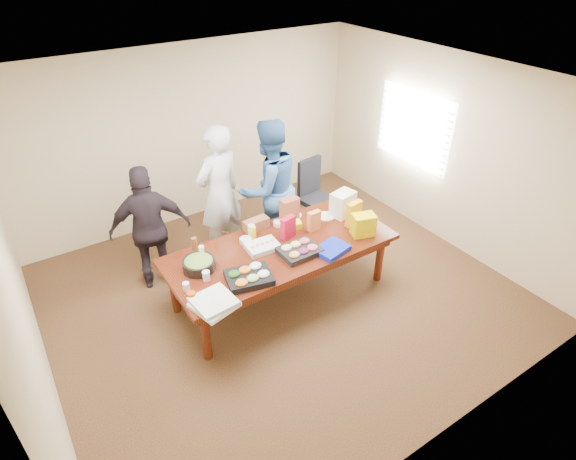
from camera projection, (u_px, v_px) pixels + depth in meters
floor at (281, 294)px, 6.09m from camera, size 5.50×5.00×0.02m
ceiling at (279, 84)px, 4.61m from camera, size 5.50×5.00×0.02m
wall_back at (192, 135)px, 7.10m from camera, size 5.50×0.04×2.70m
wall_front at (455, 339)px, 3.60m from camera, size 5.50×0.04×2.70m
wall_left at (15, 290)px, 4.08m from camera, size 0.04×5.00×2.70m
wall_right at (444, 151)px, 6.61m from camera, size 0.04×5.00×2.70m
window_panel at (413, 128)px, 6.94m from camera, size 0.03×1.40×1.10m
window_blinds at (411, 128)px, 6.92m from camera, size 0.04×1.36×1.00m
conference_table at (281, 271)px, 5.88m from camera, size 2.80×1.20×0.75m
office_chair at (317, 197)px, 7.17m from camera, size 0.60×0.60×1.04m
person_center at (220, 194)px, 6.33m from camera, size 0.80×0.62×1.95m
person_right at (269, 188)px, 6.44m from camera, size 1.00×0.81×1.96m
person_left at (151, 229)px, 5.83m from camera, size 1.07×0.66×1.69m
veggie_tray at (249, 277)px, 5.12m from camera, size 0.57×0.49×0.07m
fruit_tray at (299, 251)px, 5.54m from camera, size 0.47×0.37×0.07m
sheet_cake at (262, 247)px, 5.62m from camera, size 0.41×0.32×0.07m
salad_bowl at (199, 265)px, 5.27m from camera, size 0.46×0.46×0.12m
chip_bag_blue at (332, 249)px, 5.58m from camera, size 0.45×0.37×0.06m
chip_bag_red at (288, 227)px, 5.77m from camera, size 0.21×0.12×0.29m
chip_bag_yellow at (354, 214)px, 6.01m from camera, size 0.23×0.12×0.33m
chip_bag_orange at (314, 221)px, 5.92m from camera, size 0.18×0.08×0.27m
mayo_jar at (252, 230)px, 5.85m from camera, size 0.10×0.10×0.15m
mustard_bottle at (254, 232)px, 5.79m from camera, size 0.07×0.07×0.16m
dressing_bottle at (195, 245)px, 5.52m from camera, size 0.08×0.08×0.21m
ranch_bottle at (202, 253)px, 5.40m from camera, size 0.07×0.07×0.19m
banana_bunch at (292, 225)px, 6.01m from camera, size 0.27×0.20×0.08m
bread_loaf at (256, 224)px, 5.98m from camera, size 0.34×0.16×0.13m
kraft_bag at (289, 210)px, 6.11m from camera, size 0.25×0.16×0.31m
red_cup at (192, 297)px, 4.82m from camera, size 0.11×0.11×0.12m
clear_cup_a at (186, 287)px, 4.97m from camera, size 0.08×0.08×0.10m
clear_cup_b at (206, 276)px, 5.11m from camera, size 0.09×0.09×0.11m
pizza_box_lower at (214, 305)px, 4.77m from camera, size 0.48×0.48×0.05m
pizza_box_upper at (214, 301)px, 4.75m from camera, size 0.44×0.44×0.05m
plate_a at (326, 216)px, 6.26m from camera, size 0.30×0.30×0.01m
plate_b at (294, 215)px, 6.28m from camera, size 0.27×0.27×0.01m
dip_bowl_a at (278, 223)px, 6.07m from camera, size 0.16×0.16×0.05m
dip_bowl_b at (246, 241)px, 5.73m from camera, size 0.16×0.16×0.06m
grocery_bag_white at (343, 204)px, 6.22m from camera, size 0.35×0.28×0.33m
grocery_bag_yellow at (363, 225)px, 5.83m from camera, size 0.33×0.27×0.28m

